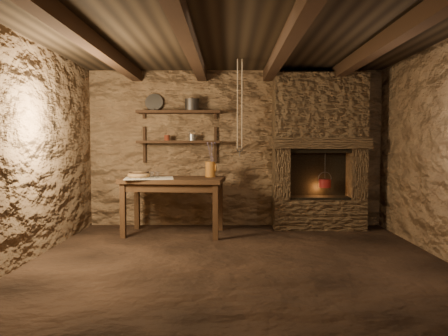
{
  "coord_description": "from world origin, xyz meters",
  "views": [
    {
      "loc": [
        -0.1,
        -4.77,
        1.27
      ],
      "look_at": [
        -0.16,
        0.9,
        0.96
      ],
      "focal_mm": 35.0,
      "sensor_mm": 36.0,
      "label": 1
    }
  ],
  "objects_px": {
    "iron_stockpot": "(192,106)",
    "red_pot": "(325,183)",
    "wooden_bowl": "(139,175)",
    "stoneware_jug": "(211,162)",
    "work_table": "(174,204)"
  },
  "relations": [
    {
      "from": "iron_stockpot",
      "to": "red_pot",
      "type": "relative_size",
      "value": 0.39
    },
    {
      "from": "iron_stockpot",
      "to": "red_pot",
      "type": "xyz_separation_m",
      "value": [
        1.99,
        -0.12,
        -1.16
      ]
    },
    {
      "from": "iron_stockpot",
      "to": "stoneware_jug",
      "type": "bearing_deg",
      "value": -51.31
    },
    {
      "from": "wooden_bowl",
      "to": "red_pot",
      "type": "xyz_separation_m",
      "value": [
        2.69,
        0.41,
        -0.14
      ]
    },
    {
      "from": "work_table",
      "to": "iron_stockpot",
      "type": "height_order",
      "value": "iron_stockpot"
    },
    {
      "from": "iron_stockpot",
      "to": "red_pot",
      "type": "bearing_deg",
      "value": -3.46
    },
    {
      "from": "wooden_bowl",
      "to": "red_pot",
      "type": "relative_size",
      "value": 0.59
    },
    {
      "from": "stoneware_jug",
      "to": "wooden_bowl",
      "type": "distance_m",
      "value": 1.03
    },
    {
      "from": "wooden_bowl",
      "to": "iron_stockpot",
      "type": "bearing_deg",
      "value": 37.19
    },
    {
      "from": "stoneware_jug",
      "to": "work_table",
      "type": "bearing_deg",
      "value": -178.99
    },
    {
      "from": "wooden_bowl",
      "to": "red_pot",
      "type": "distance_m",
      "value": 2.72
    },
    {
      "from": "work_table",
      "to": "iron_stockpot",
      "type": "distance_m",
      "value": 1.53
    },
    {
      "from": "stoneware_jug",
      "to": "iron_stockpot",
      "type": "relative_size",
      "value": 2.43
    },
    {
      "from": "work_table",
      "to": "iron_stockpot",
      "type": "xyz_separation_m",
      "value": [
        0.22,
        0.52,
        1.42
      ]
    },
    {
      "from": "iron_stockpot",
      "to": "red_pot",
      "type": "height_order",
      "value": "iron_stockpot"
    }
  ]
}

